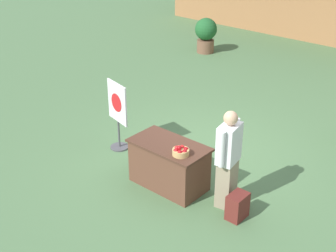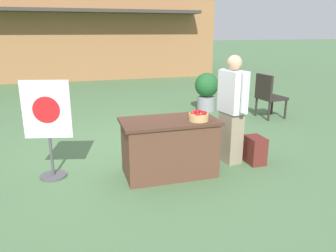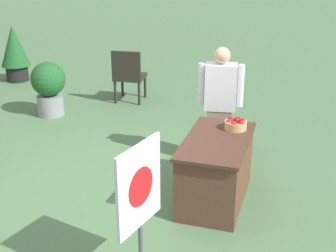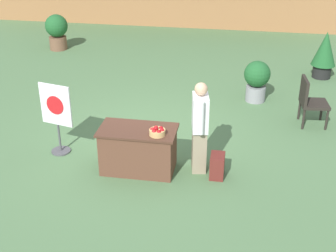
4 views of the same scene
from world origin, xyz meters
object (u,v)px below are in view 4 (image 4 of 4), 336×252
at_px(potted_plant_far_left, 325,53).
at_px(poster_board, 57,115).
at_px(patio_chair, 310,99).
at_px(display_table, 138,149).
at_px(backpack, 217,166).
at_px(person_visitor, 200,127).
at_px(apple_basket, 157,131).
at_px(potted_plant_near_right, 257,79).
at_px(potted_plant_far_right, 57,30).

bearing_deg(potted_plant_far_left, poster_board, -137.32).
distance_m(patio_chair, potted_plant_far_left, 2.99).
distance_m(display_table, backpack, 1.39).
height_order(display_table, patio_chair, patio_chair).
relative_size(display_table, person_visitor, 0.81).
distance_m(apple_basket, potted_plant_far_left, 6.38).
relative_size(patio_chair, potted_plant_far_left, 0.83).
bearing_deg(potted_plant_near_right, display_table, -120.55).
bearing_deg(poster_board, potted_plant_near_right, 143.63).
xyz_separation_m(potted_plant_far_left, potted_plant_far_right, (-7.76, 1.15, -0.07)).
bearing_deg(display_table, backpack, -0.01).
height_order(patio_chair, potted_plant_far_right, potted_plant_far_right).
distance_m(poster_board, potted_plant_far_left, 7.24).
bearing_deg(apple_basket, person_visitor, 26.05).
bearing_deg(potted_plant_near_right, patio_chair, -44.85).
distance_m(poster_board, potted_plant_near_right, 4.74).
height_order(backpack, patio_chair, patio_chair).
xyz_separation_m(apple_basket, potted_plant_far_left, (3.36, 5.42, -0.19)).
distance_m(backpack, potted_plant_far_right, 8.40).
height_order(person_visitor, patio_chair, person_visitor).
bearing_deg(potted_plant_far_right, apple_basket, -56.23).
bearing_deg(apple_basket, potted_plant_near_right, 65.22).
bearing_deg(backpack, apple_basket, -171.54).
xyz_separation_m(backpack, patio_chair, (1.72, 2.34, 0.36)).
bearing_deg(person_visitor, patio_chair, -143.20).
distance_m(person_visitor, poster_board, 2.64).
bearing_deg(potted_plant_far_left, patio_chair, -102.28).
bearing_deg(patio_chair, potted_plant_near_right, 129.29).
bearing_deg(apple_basket, poster_board, 165.57).
bearing_deg(potted_plant_near_right, potted_plant_far_left, 47.11).
bearing_deg(potted_plant_far_right, display_table, -57.92).
height_order(person_visitor, poster_board, person_visitor).
relative_size(backpack, poster_board, 0.31).
height_order(apple_basket, patio_chair, patio_chair).
bearing_deg(backpack, potted_plant_near_right, 79.44).
bearing_deg(potted_plant_near_right, backpack, -100.56).
distance_m(patio_chair, potted_plant_near_right, 1.52).
relative_size(backpack, patio_chair, 0.41).
distance_m(potted_plant_near_right, potted_plant_far_left, 2.52).
xyz_separation_m(display_table, poster_board, (-1.59, 0.35, 0.36)).
xyz_separation_m(apple_basket, poster_board, (-1.96, 0.50, -0.10)).
xyz_separation_m(backpack, poster_board, (-2.97, 0.35, 0.55)).
height_order(display_table, person_visitor, person_visitor).
relative_size(apple_basket, person_visitor, 0.16).
bearing_deg(display_table, apple_basket, -22.14).
bearing_deg(display_table, potted_plant_far_left, 54.66).
distance_m(backpack, patio_chair, 2.93).
bearing_deg(person_visitor, potted_plant_far_right, -60.63).
relative_size(poster_board, patio_chair, 1.33).
bearing_deg(person_visitor, potted_plant_far_left, -127.58).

